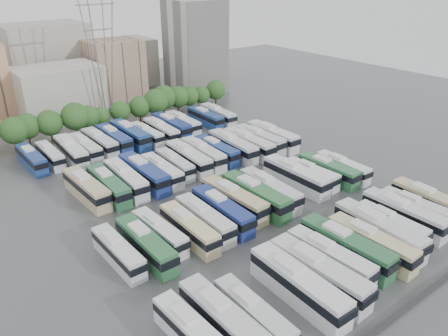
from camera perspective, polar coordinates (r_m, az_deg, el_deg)
ground at (r=71.83m, az=-0.03°, el=-3.64°), size 220.00×220.00×0.00m
parapet at (r=54.06m, az=22.74°, el=-16.47°), size 56.00×0.50×0.50m
tree_line at (r=104.14m, az=-14.59°, el=7.25°), size 64.28×7.69×7.76m
city_buildings at (r=128.59m, az=-23.17°, el=11.04°), size 102.00×35.00×20.00m
apartment_tower at (r=131.85m, az=-3.76°, el=15.51°), size 14.00×14.00×26.00m
electricity_pylon at (r=109.10m, az=-15.95°, el=15.72°), size 9.00×6.91×33.83m
bus_r0_s0 at (r=45.55m, az=-4.00°, el=-20.81°), size 3.00×11.28×3.50m
bus_r0_s1 at (r=46.38m, az=0.04°, el=-19.32°), size 3.03×12.63×3.94m
bus_r0_s2 at (r=47.47m, az=3.90°, el=-18.52°), size 2.53×11.06×3.46m
bus_r0_s4 at (r=50.83m, az=9.71°, el=-14.84°), size 3.25×13.61×4.25m
bus_r0_s5 at (r=52.98m, az=12.24°, el=-13.23°), size 3.44×13.56×4.22m
bus_r0_s6 at (r=56.00m, az=13.63°, el=-11.31°), size 3.23×12.20×3.79m
bus_r0_s7 at (r=58.17m, az=15.65°, el=-9.86°), size 3.37×13.24×4.12m
bus_r0_s8 at (r=59.97m, az=18.68°, el=-9.29°), size 3.08×12.47×3.89m
bus_r0_s9 at (r=62.62m, az=19.57°, el=-7.68°), size 3.64×13.69×4.26m
bus_r0_s10 at (r=65.41m, az=20.96°, el=-6.88°), size 2.44×10.81×3.39m
bus_r0_s11 at (r=68.01m, az=22.45°, el=-5.60°), size 2.93×12.70×3.97m
bus_r0_s12 at (r=70.69m, az=23.87°, el=-4.90°), size 2.91×11.23×3.49m
bus_r0_s13 at (r=73.10m, az=25.37°, el=-4.02°), size 3.34×12.59×3.91m
bus_r1_s0 at (r=57.30m, az=-13.64°, el=-10.62°), size 2.66×10.94×3.41m
bus_r1_s1 at (r=57.61m, az=-10.21°, el=-9.81°), size 2.80×12.22×3.82m
bus_r1_s2 at (r=60.08m, az=-8.40°, el=-8.30°), size 2.92×10.97×3.41m
bus_r1_s3 at (r=60.19m, az=-4.58°, el=-7.85°), size 2.67×11.82×3.70m
bus_r1_s4 at (r=62.06m, az=-2.53°, el=-6.68°), size 2.73×11.90×3.72m
bus_r1_s5 at (r=63.86m, az=-0.24°, el=-5.58°), size 3.01×12.54×3.92m
bus_r1_s6 at (r=66.62m, az=1.35°, el=-4.15°), size 3.36×12.91×4.01m
bus_r1_s7 at (r=67.76m, az=4.11°, el=-3.58°), size 3.25×13.52×4.22m
bus_r1_s8 at (r=69.83m, az=6.00°, el=-2.86°), size 3.31×12.79×3.98m
bus_r1_s10 at (r=74.71m, az=9.36°, el=-1.04°), size 3.03×13.36×4.18m
bus_r1_s11 at (r=76.94m, az=11.37°, el=-0.74°), size 2.92×10.94×3.40m
bus_r1_s12 at (r=78.52m, az=13.43°, el=-0.26°), size 2.97×12.06×3.76m
bus_r1_s13 at (r=80.69m, az=15.24°, el=0.12°), size 2.75×11.10×3.46m
bus_r2_s1 at (r=73.22m, az=-17.49°, el=-2.57°), size 3.38×12.88×4.00m
bus_r2_s2 at (r=73.31m, az=-14.86°, el=-2.21°), size 2.98×12.66×3.96m
bus_r2_s3 at (r=74.78m, az=-12.70°, el=-1.40°), size 3.19×12.79×3.99m
bus_r2_s4 at (r=75.96m, az=-10.44°, el=-0.66°), size 3.14×13.53×4.23m
bus_r2_s5 at (r=77.11m, az=-8.11°, el=-0.33°), size 2.71×11.59×3.62m
bus_r2_s6 at (r=79.63m, az=-6.45°, el=0.53°), size 2.86×11.04×3.44m
bus_r2_s7 at (r=81.11m, az=-4.66°, el=1.32°), size 3.41×13.04×4.06m
bus_r2_s8 at (r=82.96m, az=-2.75°, el=1.88°), size 3.31×12.64×3.93m
bus_r2_s9 at (r=84.71m, az=-1.00°, el=2.34°), size 2.62×11.98×3.76m
bus_r2_s10 at (r=86.05m, az=1.15°, el=2.86°), size 3.51×13.49×4.20m
bus_r2_s11 at (r=87.42m, az=3.19°, el=3.19°), size 2.97×13.41×4.20m
bus_r2_s12 at (r=89.91m, az=4.66°, el=3.73°), size 3.24×13.03×4.06m
bus_r2_s13 at (r=91.88m, az=6.31°, el=4.18°), size 3.01×13.51×4.23m
bus_r3_s0 at (r=88.64m, az=-23.83°, el=1.11°), size 2.89×11.49×3.58m
bus_r3_s1 at (r=89.18m, az=-21.74°, el=1.56°), size 2.46×10.84×3.40m
bus_r3_s2 at (r=88.87m, az=-19.33°, el=2.09°), size 3.15×12.96×4.04m
bus_r3_s3 at (r=90.28m, az=-17.69°, el=2.57°), size 2.84×11.92×3.72m
bus_r3_s4 at (r=91.82m, az=-15.91°, el=3.23°), size 3.06×12.49×3.90m
bus_r3_s5 at (r=93.12m, az=-14.18°, el=3.75°), size 2.87×12.61×3.95m
bus_r3_s6 at (r=94.29m, az=-12.18°, el=4.31°), size 3.21×13.54×4.23m
bus_r3_s7 at (r=94.78m, az=-10.11°, el=4.36°), size 2.91×11.23×3.49m
bus_r3_s8 at (r=95.80m, az=-8.19°, el=4.83°), size 2.95×12.32×3.85m
bus_r3_s9 at (r=98.32m, az=-6.90°, el=5.50°), size 2.97×12.95×4.05m
bus_r3_s10 at (r=100.36m, az=-5.41°, el=5.88°), size 2.72×11.91×3.73m
bus_r3_s12 at (r=103.77m, az=-2.43°, el=6.60°), size 2.64×11.83×3.71m
bus_r3_s13 at (r=105.45m, az=-0.81°, el=6.96°), size 3.30×12.36×3.84m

